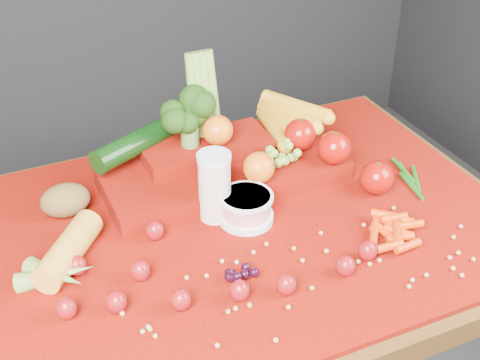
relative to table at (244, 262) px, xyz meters
name	(u,v)px	position (x,y,z in m)	size (l,w,h in m)	color
table	(244,262)	(0.00, 0.00, 0.00)	(1.10, 0.80, 0.75)	#3A240D
red_cloth	(244,224)	(0.00, 0.00, 0.10)	(1.05, 0.75, 0.01)	#690F03
milk_glass	(215,184)	(-0.05, 0.04, 0.19)	(0.07, 0.07, 0.15)	beige
yogurt_bowl	(246,207)	(0.01, 0.00, 0.14)	(0.11, 0.11, 0.06)	silver
strawberry_scatter	(199,274)	(-0.15, -0.14, 0.13)	(0.58, 0.28, 0.04)	maroon
dark_grape_cluster	(241,275)	(-0.08, -0.16, 0.12)	(0.06, 0.05, 0.03)	black
soybean_scatter	(291,281)	(0.00, -0.20, 0.11)	(0.84, 0.24, 0.01)	#AE8B4B
corn_ear	(60,267)	(-0.37, -0.01, 0.13)	(0.25, 0.26, 0.06)	#BF8E28
potato	(65,200)	(-0.32, 0.17, 0.14)	(0.10, 0.07, 0.07)	brown
baby_carrot_pile	(394,231)	(0.24, -0.17, 0.12)	(0.17, 0.17, 0.03)	#BF3106
green_bean_pile	(408,178)	(0.39, -0.01, 0.11)	(0.14, 0.12, 0.01)	#185012
produce_mound	(233,155)	(0.05, 0.16, 0.16)	(0.59, 0.37, 0.27)	#690F03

